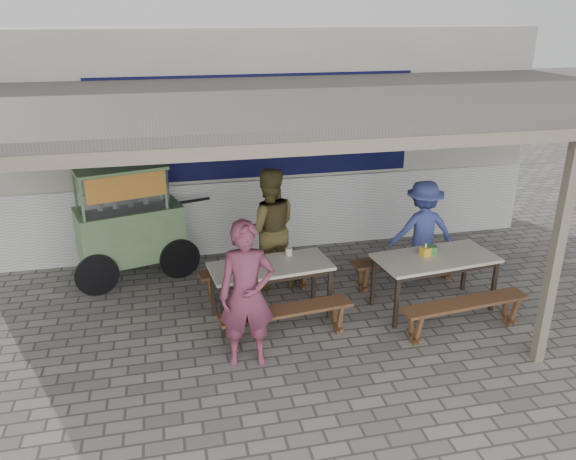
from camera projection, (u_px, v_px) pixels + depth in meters
The scene contains 17 objects.
ground at pixel (318, 342), 6.78m from camera, with size 60.00×60.00×0.00m, color slate.
back_wall at pixel (263, 140), 9.40m from camera, with size 9.00×1.28×3.50m.
warung_roof at pixel (303, 103), 6.61m from camera, with size 9.00×4.21×2.81m.
table_left at pixel (271, 270), 7.09m from camera, with size 1.59×0.84×0.75m.
bench_left_street at pixel (286, 317), 6.66m from camera, with size 1.64×0.45×0.45m.
bench_left_wall at pixel (258, 273), 7.76m from camera, with size 1.64×0.45×0.45m.
table_right at pixel (435, 262), 7.33m from camera, with size 1.63×0.91×0.75m.
bench_right_street at pixel (465, 309), 6.83m from camera, with size 1.68×0.45×0.45m.
bench_right_wall at pixel (406, 263), 8.07m from camera, with size 1.68×0.45×0.45m.
vendor_cart at pixel (128, 218), 8.15m from camera, with size 2.01×1.21×1.70m.
patron_street_side at pixel (247, 295), 6.11m from camera, with size 0.62×0.41×1.70m, color brown.
patron_wall_side at pixel (269, 229), 7.89m from camera, with size 0.85×0.66×1.75m, color brown.
patron_right_table at pixel (422, 230), 8.21m from camera, with size 0.96×0.55×1.49m, color #4352A3.
tissue_box at pixel (425, 251), 7.32m from camera, with size 0.11×0.11×0.11m, color yellow.
donation_box at pixel (430, 250), 7.36m from camera, with size 0.17×0.11×0.11m, color #3E8039.
condiment_jar at pixel (289, 252), 7.33m from camera, with size 0.09×0.09×0.10m, color silver.
condiment_bowl at pixel (251, 266), 6.97m from camera, with size 0.17×0.17×0.04m, color white.
Camera 1 is at (-1.63, -5.60, 3.73)m, focal length 35.00 mm.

